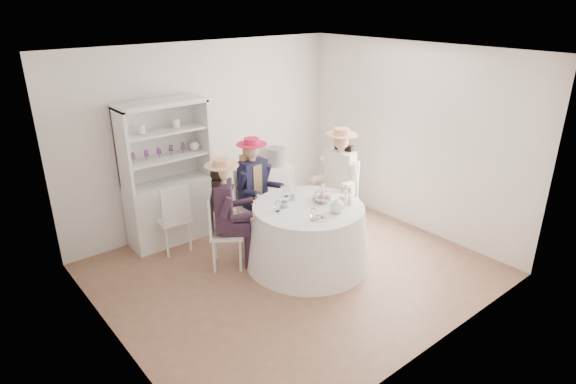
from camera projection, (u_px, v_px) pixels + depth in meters
ground at (293, 270)px, 6.19m from camera, size 4.50×4.50×0.00m
ceiling at (294, 53)px, 5.16m from camera, size 4.50×4.50×0.00m
wall_back at (206, 136)px, 7.10m from camera, size 4.50×0.00×4.50m
wall_front at (439, 230)px, 4.25m from camera, size 4.50×0.00×4.50m
wall_left at (103, 224)px, 4.35m from camera, size 0.00×4.50×4.50m
wall_right at (411, 138)px, 7.00m from camera, size 0.00×4.50×4.50m
tea_table at (308, 235)px, 6.21m from camera, size 1.61×1.61×0.81m
hutch at (169, 193)px, 6.71m from camera, size 1.20×0.47×2.01m
side_table at (276, 185)px, 7.95m from camera, size 0.58×0.58×0.72m
hatbox at (276, 157)px, 7.76m from camera, size 0.37×0.37×0.29m
guest_left at (226, 208)px, 5.98m from camera, size 0.63×0.59×1.46m
guest_mid at (254, 183)px, 6.72m from camera, size 0.54×0.56×1.48m
guest_right at (339, 175)px, 6.88m from camera, size 0.64×0.59×1.57m
spare_chair at (174, 216)px, 6.44m from camera, size 0.45×0.45×0.99m
teacup_a at (284, 205)px, 6.00m from camera, size 0.11×0.11×0.07m
teacup_b at (293, 198)px, 6.22m from camera, size 0.08×0.08×0.07m
teacup_c at (318, 195)px, 6.29m from camera, size 0.09×0.09×0.07m
flower_bowl at (322, 199)px, 6.17m from camera, size 0.31×0.31×0.06m
flower_arrangement at (322, 196)px, 6.15m from camera, size 0.17×0.17×0.06m
table_teapot at (337, 206)px, 5.85m from camera, size 0.24×0.17×0.18m
sandwich_plate at (320, 217)px, 5.72m from camera, size 0.24×0.24×0.05m
cupcake_stand at (345, 197)px, 6.12m from camera, size 0.24×0.24×0.22m
stemware_set at (308, 200)px, 6.03m from camera, size 0.88×0.85×0.15m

